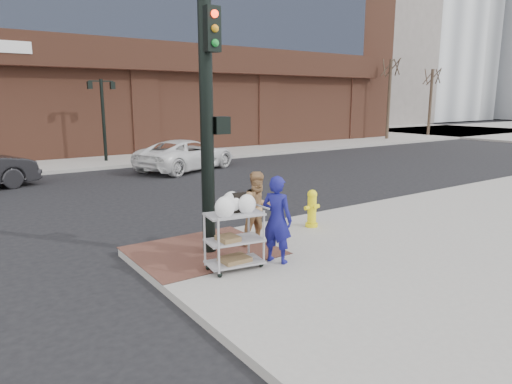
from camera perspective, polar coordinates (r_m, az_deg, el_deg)
ground at (r=9.12m, az=-0.56°, el=-9.06°), size 220.00×220.00×0.00m
sidewalk_far at (r=42.83m, az=-10.91°, el=7.18°), size 65.00×36.00×0.15m
brick_curb_ramp at (r=9.50m, az=-6.66°, el=-7.27°), size 2.80×2.40×0.01m
filler_block at (r=63.80m, az=10.50°, el=16.61°), size 14.00×20.00×18.00m
bare_tree_a at (r=37.33m, az=16.56°, el=15.82°), size 1.80×1.80×7.20m
bare_tree_b at (r=42.38m, az=21.25°, el=14.32°), size 1.80×1.80×6.70m
lamp_post at (r=24.05m, az=-18.59°, el=9.58°), size 1.32×0.22×4.00m
traffic_signal_pole at (r=8.95m, az=-5.97°, el=9.07°), size 0.61×0.51×5.00m
woman_blue at (r=8.60m, az=2.63°, el=-3.44°), size 0.62×0.72×1.67m
pedestrian_tan at (r=9.63m, az=0.32°, el=-2.08°), size 0.81×0.65×1.58m
minivan_white at (r=21.14m, az=-8.66°, el=4.63°), size 5.54×4.02×1.40m
utility_cart at (r=8.30m, az=-2.72°, el=-5.38°), size 1.10×0.73×1.42m
fire_hydrant at (r=11.14m, az=7.00°, el=-1.98°), size 0.43×0.30×0.92m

